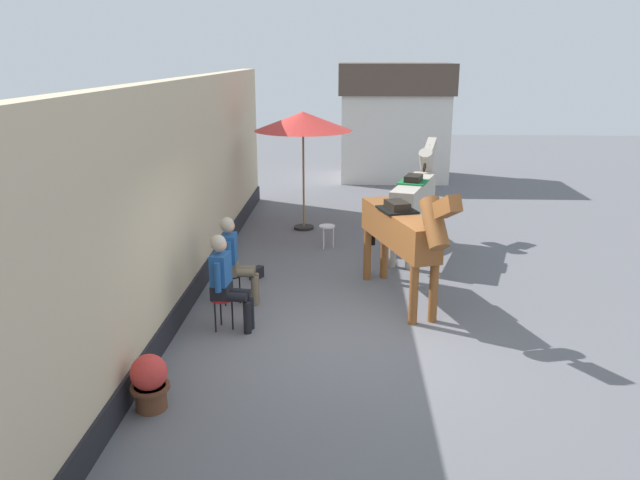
{
  "coord_description": "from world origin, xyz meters",
  "views": [
    {
      "loc": [
        0.01,
        -7.82,
        3.74
      ],
      "look_at": [
        -0.4,
        1.2,
        1.05
      ],
      "focal_mm": 35.01,
      "sensor_mm": 36.0,
      "label": 1
    }
  ],
  "objects_px": {
    "seated_visitor_far": "(234,256)",
    "spare_stool_white": "(327,228)",
    "seated_visitor_near": "(226,278)",
    "cafe_parasol": "(303,122)",
    "satchel_bag": "(257,273)",
    "saddled_horse_far": "(415,194)",
    "flower_planter_near": "(150,381)",
    "saddled_horse_near": "(402,231)"
  },
  "relations": [
    {
      "from": "spare_stool_white",
      "to": "seated_visitor_near",
      "type": "bearing_deg",
      "value": -107.68
    },
    {
      "from": "spare_stool_white",
      "to": "cafe_parasol",
      "type": "bearing_deg",
      "value": 112.14
    },
    {
      "from": "saddled_horse_near",
      "to": "flower_planter_near",
      "type": "relative_size",
      "value": 4.51
    },
    {
      "from": "seated_visitor_near",
      "to": "saddled_horse_far",
      "type": "relative_size",
      "value": 0.48
    },
    {
      "from": "satchel_bag",
      "to": "saddled_horse_far",
      "type": "bearing_deg",
      "value": 148.07
    },
    {
      "from": "seated_visitor_far",
      "to": "satchel_bag",
      "type": "height_order",
      "value": "seated_visitor_far"
    },
    {
      "from": "saddled_horse_far",
      "to": "flower_planter_near",
      "type": "distance_m",
      "value": 6.89
    },
    {
      "from": "seated_visitor_far",
      "to": "satchel_bag",
      "type": "distance_m",
      "value": 1.33
    },
    {
      "from": "saddled_horse_far",
      "to": "satchel_bag",
      "type": "relative_size",
      "value": 10.35
    },
    {
      "from": "seated_visitor_near",
      "to": "saddled_horse_near",
      "type": "distance_m",
      "value": 2.8
    },
    {
      "from": "seated_visitor_near",
      "to": "satchel_bag",
      "type": "height_order",
      "value": "seated_visitor_near"
    },
    {
      "from": "seated_visitor_far",
      "to": "saddled_horse_near",
      "type": "bearing_deg",
      "value": 4.3
    },
    {
      "from": "flower_planter_near",
      "to": "satchel_bag",
      "type": "xyz_separation_m",
      "value": [
        0.56,
        4.19,
        -0.23
      ]
    },
    {
      "from": "seated_visitor_near",
      "to": "satchel_bag",
      "type": "distance_m",
      "value": 2.21
    },
    {
      "from": "cafe_parasol",
      "to": "seated_visitor_near",
      "type": "bearing_deg",
      "value": -97.47
    },
    {
      "from": "seated_visitor_near",
      "to": "saddled_horse_far",
      "type": "bearing_deg",
      "value": 52.09
    },
    {
      "from": "seated_visitor_near",
      "to": "spare_stool_white",
      "type": "height_order",
      "value": "seated_visitor_near"
    },
    {
      "from": "flower_planter_near",
      "to": "cafe_parasol",
      "type": "height_order",
      "value": "cafe_parasol"
    },
    {
      "from": "seated_visitor_far",
      "to": "cafe_parasol",
      "type": "relative_size",
      "value": 0.54
    },
    {
      "from": "seated_visitor_near",
      "to": "seated_visitor_far",
      "type": "relative_size",
      "value": 1.0
    },
    {
      "from": "seated_visitor_near",
      "to": "cafe_parasol",
      "type": "xyz_separation_m",
      "value": [
        0.7,
        5.36,
        1.59
      ]
    },
    {
      "from": "seated_visitor_near",
      "to": "flower_planter_near",
      "type": "height_order",
      "value": "seated_visitor_near"
    },
    {
      "from": "seated_visitor_far",
      "to": "flower_planter_near",
      "type": "relative_size",
      "value": 2.17
    },
    {
      "from": "cafe_parasol",
      "to": "satchel_bag",
      "type": "bearing_deg",
      "value": -100.26
    },
    {
      "from": "seated_visitor_far",
      "to": "saddled_horse_far",
      "type": "relative_size",
      "value": 0.48
    },
    {
      "from": "seated_visitor_near",
      "to": "saddled_horse_far",
      "type": "distance_m",
      "value": 4.87
    },
    {
      "from": "cafe_parasol",
      "to": "satchel_bag",
      "type": "height_order",
      "value": "cafe_parasol"
    },
    {
      "from": "saddled_horse_near",
      "to": "spare_stool_white",
      "type": "relative_size",
      "value": 6.28
    },
    {
      "from": "cafe_parasol",
      "to": "spare_stool_white",
      "type": "bearing_deg",
      "value": -67.86
    },
    {
      "from": "seated_visitor_near",
      "to": "satchel_bag",
      "type": "relative_size",
      "value": 4.96
    },
    {
      "from": "cafe_parasol",
      "to": "saddled_horse_far",
      "type": "bearing_deg",
      "value": -34.02
    },
    {
      "from": "spare_stool_white",
      "to": "satchel_bag",
      "type": "distance_m",
      "value": 2.23
    },
    {
      "from": "saddled_horse_near",
      "to": "spare_stool_white",
      "type": "bearing_deg",
      "value": 113.94
    },
    {
      "from": "spare_stool_white",
      "to": "saddled_horse_far",
      "type": "bearing_deg",
      "value": -5.02
    },
    {
      "from": "seated_visitor_far",
      "to": "saddled_horse_near",
      "type": "height_order",
      "value": "saddled_horse_near"
    },
    {
      "from": "seated_visitor_near",
      "to": "spare_stool_white",
      "type": "bearing_deg",
      "value": 72.32
    },
    {
      "from": "saddled_horse_near",
      "to": "seated_visitor_near",
      "type": "bearing_deg",
      "value": -155.15
    },
    {
      "from": "seated_visitor_near",
      "to": "saddled_horse_far",
      "type": "height_order",
      "value": "saddled_horse_far"
    },
    {
      "from": "seated_visitor_near",
      "to": "cafe_parasol",
      "type": "distance_m",
      "value": 5.64
    },
    {
      "from": "seated_visitor_far",
      "to": "spare_stool_white",
      "type": "distance_m",
      "value": 3.31
    },
    {
      "from": "saddled_horse_far",
      "to": "spare_stool_white",
      "type": "relative_size",
      "value": 6.3
    },
    {
      "from": "cafe_parasol",
      "to": "spare_stool_white",
      "type": "distance_m",
      "value": 2.47
    }
  ]
}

